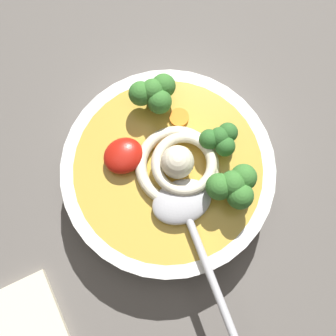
{
  "coord_description": "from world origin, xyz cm",
  "views": [
    {
      "loc": [
        -2.61,
        -7.09,
        50.01
      ],
      "look_at": [
        3.24,
        2.2,
        7.55
      ],
      "focal_mm": 45.99,
      "sensor_mm": 36.0,
      "label": 1
    }
  ],
  "objects": [
    {
      "name": "soup_spoon",
      "position": [
        2.18,
        -2.95,
        8.35
      ],
      "size": [
        6.81,
        17.53,
        1.6
      ],
      "rotation": [
        0.0,
        0.0,
        4.51
      ],
      "color": "#B7B7BC",
      "rests_on": "soup_bowl"
    },
    {
      "name": "table_slab",
      "position": [
        0.0,
        0.0,
        1.35
      ],
      "size": [
        115.18,
        115.18,
        2.7
      ],
      "primitive_type": "cube",
      "color": "#5B5651",
      "rests_on": "ground"
    },
    {
      "name": "carrot_slice_right",
      "position": [
        4.22,
        4.82,
        7.78
      ],
      "size": [
        2.21,
        2.21,
        0.46
      ],
      "primitive_type": "cylinder",
      "color": "orange",
      "rests_on": "soup_bowl"
    },
    {
      "name": "broccoli_floret_front",
      "position": [
        8.93,
        1.51,
        9.55
      ],
      "size": [
        4.03,
        3.47,
        3.19
      ],
      "color": "#7A9E60",
      "rests_on": "soup_bowl"
    },
    {
      "name": "carrot_slice_extra_b",
      "position": [
        7.11,
        6.16,
        7.77
      ],
      "size": [
        2.05,
        2.05,
        0.43
      ],
      "primitive_type": "cylinder",
      "color": "orange",
      "rests_on": "soup_bowl"
    },
    {
      "name": "broccoli_floret_beside_noodles",
      "position": [
        5.88,
        9.01,
        9.99
      ],
      "size": [
        4.91,
        4.23,
        3.88
      ],
      "color": "#7A9E60",
      "rests_on": "soup_bowl"
    },
    {
      "name": "soup_bowl",
      "position": [
        3.24,
        2.2,
        5.21
      ],
      "size": [
        22.11,
        22.11,
        4.85
      ],
      "color": "white",
      "rests_on": "table_slab"
    },
    {
      "name": "broccoli_floret_near_spoon",
      "position": [
        7.23,
        -3.17,
        10.09
      ],
      "size": [
        5.12,
        4.41,
        4.05
      ],
      "color": "#7A9E60",
      "rests_on": "soup_bowl"
    },
    {
      "name": "noodle_pile",
      "position": [
        4.2,
        1.66,
        8.72
      ],
      "size": [
        9.35,
        9.17,
        3.76
      ],
      "color": "beige",
      "rests_on": "soup_bowl"
    },
    {
      "name": "chili_sauce_dollop",
      "position": [
        -0.42,
        5.47,
        8.48
      ],
      "size": [
        4.12,
        3.71,
        1.85
      ],
      "primitive_type": "ellipsoid",
      "color": "#B2190F",
      "rests_on": "soup_bowl"
    }
  ]
}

